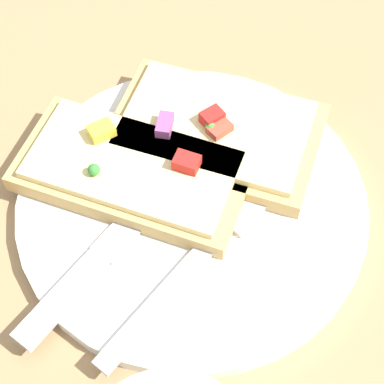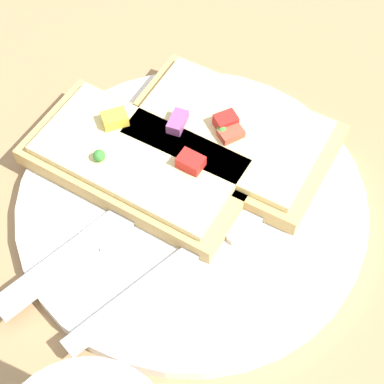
% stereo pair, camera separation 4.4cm
% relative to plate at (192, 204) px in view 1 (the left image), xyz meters
% --- Properties ---
extents(ground_plane, '(4.00, 4.00, 0.00)m').
position_rel_plate_xyz_m(ground_plane, '(0.00, 0.00, -0.01)').
color(ground_plane, '#9E7A51').
extents(plate, '(0.25, 0.25, 0.01)m').
position_rel_plate_xyz_m(plate, '(0.00, 0.00, 0.00)').
color(plate, white).
rests_on(plate, ground).
extents(fork, '(0.20, 0.03, 0.01)m').
position_rel_plate_xyz_m(fork, '(0.02, 0.03, 0.01)').
color(fork, '#B7B7BC').
rests_on(fork, plate).
extents(knife, '(0.20, 0.04, 0.01)m').
position_rel_plate_xyz_m(knife, '(0.07, -0.01, 0.01)').
color(knife, '#B7B7BC').
rests_on(knife, plate).
extents(pizza_slice_main, '(0.15, 0.18, 0.03)m').
position_rel_plate_xyz_m(pizza_slice_main, '(-0.05, -0.02, 0.02)').
color(pizza_slice_main, tan).
rests_on(pizza_slice_main, plate).
extents(pizza_slice_corner, '(0.14, 0.18, 0.03)m').
position_rel_plate_xyz_m(pizza_slice_corner, '(0.01, -0.04, 0.02)').
color(pizza_slice_corner, tan).
rests_on(pizza_slice_corner, plate).
extents(crumb_scatter, '(0.07, 0.09, 0.01)m').
position_rel_plate_xyz_m(crumb_scatter, '(-0.03, -0.01, 0.01)').
color(crumb_scatter, tan).
rests_on(crumb_scatter, plate).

